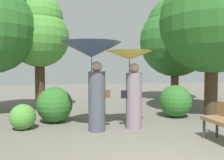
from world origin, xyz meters
TOP-DOWN VIEW (x-y plane):
  - person_left at (-0.59, 2.72)m, footprint 1.50×1.50m
  - person_right at (0.43, 2.79)m, footprint 1.20×1.20m
  - tree_near_left at (-2.17, 6.17)m, footprint 2.22×2.22m
  - tree_near_right at (3.58, 3.95)m, footprint 3.52×3.52m
  - tree_mid_right at (4.17, 7.76)m, footprint 3.50×3.50m
  - bush_path_left at (-1.57, 3.90)m, footprint 1.04×1.04m
  - bush_path_right at (2.24, 3.87)m, footprint 1.04×1.04m
  - bush_behind_bench at (-2.36, 3.23)m, footprint 0.66×0.66m

SIDE VIEW (x-z plane):
  - bush_behind_bench at x=-2.36m, z-range 0.00..0.66m
  - bush_path_left at x=-1.57m, z-range 0.00..1.04m
  - bush_path_right at x=2.24m, z-range 0.00..1.04m
  - person_right at x=0.43m, z-range 0.39..2.43m
  - person_left at x=-0.59m, z-range 0.60..2.83m
  - tree_near_left at x=-2.17m, z-range 0.77..5.13m
  - tree_mid_right at x=4.17m, z-range 0.62..5.72m
  - tree_near_right at x=3.58m, z-range 0.73..6.16m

